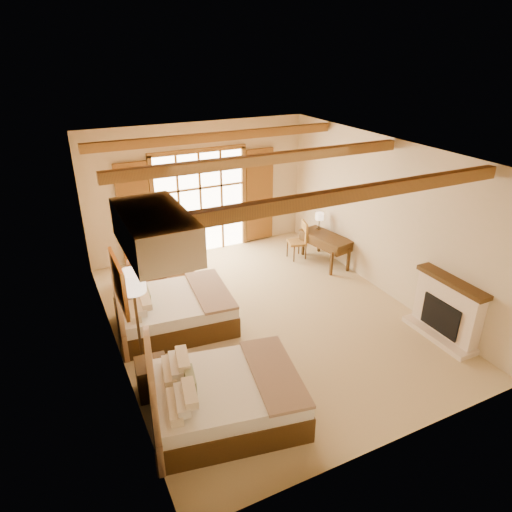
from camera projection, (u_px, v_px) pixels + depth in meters
floor at (264, 316)px, 8.89m from camera, size 7.00×7.00×0.00m
wall_back at (199, 190)px, 11.05m from camera, size 5.50×0.00×5.50m
wall_left at (108, 271)px, 7.11m from camera, size 0.00×7.00×7.00m
wall_right at (385, 217)px, 9.29m from camera, size 0.00×7.00×7.00m
ceiling at (265, 152)px, 7.52m from camera, size 7.00×7.00×0.00m
ceiling_beams at (265, 159)px, 7.57m from camera, size 5.39×4.60×0.18m
french_doors at (201, 204)px, 11.15m from camera, size 3.95×0.08×2.60m
fireplace at (446, 312)px, 8.07m from camera, size 0.46×1.40×1.16m
painting at (119, 283)px, 6.46m from camera, size 0.06×0.95×0.75m
canopy_valance at (155, 231)px, 5.05m from camera, size 0.70×1.40×0.45m
bed_near at (216, 397)px, 6.28m from camera, size 2.33×1.91×1.36m
bed_far at (166, 309)px, 8.35m from camera, size 2.20×1.74×1.36m
nightstand at (153, 378)px, 6.84m from camera, size 0.51×0.51×0.56m
floor_lamp at (133, 289)px, 6.72m from camera, size 0.39×0.39×1.83m
armchair at (149, 267)px, 9.95m from camera, size 1.04×1.05×0.76m
ottoman at (181, 272)px, 10.11m from camera, size 0.78×0.78×0.44m
desk at (325, 248)px, 10.89m from camera, size 0.79×1.40×0.71m
desk_chair at (297, 247)px, 11.17m from camera, size 0.52×0.51×0.94m
desk_lamp at (320, 217)px, 11.01m from camera, size 0.20×0.20×0.40m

